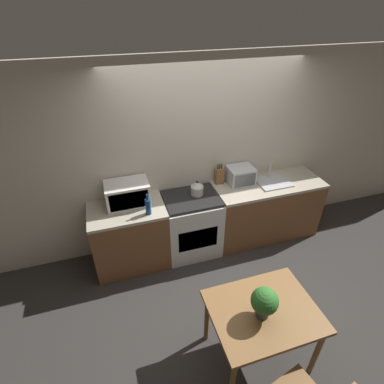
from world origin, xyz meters
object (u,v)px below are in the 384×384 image
bottle (148,206)px  microwave (127,193)px  stove_range (191,224)px  dining_table (263,316)px  toaster_oven (241,175)px  kettle (197,188)px

bottle → microwave: bearing=124.8°
stove_range → dining_table: 1.71m
microwave → toaster_oven: bearing=1.0°
bottle → kettle: bearing=18.4°
kettle → dining_table: bearing=-88.0°
microwave → dining_table: bearing=-62.1°
bottle → toaster_oven: 1.39m
kettle → dining_table: size_ratio=0.21×
stove_range → toaster_oven: (0.76, 0.14, 0.57)m
stove_range → bottle: (-0.59, -0.18, 0.56)m
microwave → kettle: bearing=-4.0°
kettle → dining_table: kettle is taller
dining_table → toaster_oven: bearing=71.8°
stove_range → bottle: 0.84m
stove_range → microwave: size_ratio=1.68×
stove_range → toaster_oven: toaster_oven is taller
kettle → bottle: 0.73m
stove_range → bottle: bearing=-163.3°
kettle → bottle: (-0.69, -0.23, 0.02)m
kettle → bottle: bottle is taller
toaster_oven → dining_table: (-0.60, -1.83, -0.37)m
toaster_oven → dining_table: 1.96m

